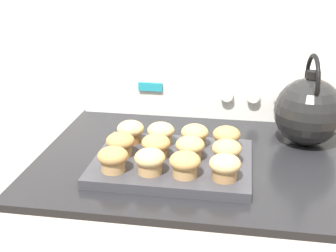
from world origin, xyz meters
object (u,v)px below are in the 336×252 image
muffin_r2_c2 (195,135)px  muffin_pan (173,162)px  muffin_r1_c0 (120,144)px  muffin_r2_c1 (161,133)px  muffin_r2_c0 (131,131)px  tea_kettle (309,110)px  muffin_r0_c2 (185,164)px  muffin_r1_c1 (156,146)px  muffin_r0_c0 (113,159)px  muffin_r0_c1 (150,161)px  muffin_r2_c3 (226,137)px  muffin_r1_c2 (190,148)px  muffin_r0_c3 (225,167)px  muffin_r1_c3 (227,151)px

muffin_r2_c2 → muffin_pan: bearing=-117.3°
muffin_r1_c0 → muffin_r2_c1: 0.12m
muffin_r2_c0 → tea_kettle: size_ratio=0.28×
muffin_r0_c2 → muffin_r2_c1: 0.19m
muffin_pan → muffin_r2_c0: (-0.12, 0.08, 0.04)m
tea_kettle → muffin_r2_c2: bearing=-157.7°
muffin_r1_c1 → muffin_r0_c0: bearing=-133.0°
muffin_r0_c1 → muffin_r0_c2: (0.08, -0.00, 0.00)m
muffin_r0_c2 → muffin_r1_c0: bearing=153.5°
muffin_r2_c3 → muffin_r0_c0: bearing=-145.5°
tea_kettle → muffin_r1_c2: bearing=-145.5°
muffin_r0_c1 → muffin_r0_c3: same height
muffin_r1_c0 → tea_kettle: size_ratio=0.28×
muffin_r2_c0 → muffin_r0_c1: bearing=-63.0°
muffin_r0_c1 → muffin_r1_c0: bearing=137.6°
muffin_r1_c1 → tea_kettle: 0.42m
muffin_pan → muffin_r2_c3: (0.12, 0.08, 0.04)m
muffin_r0_c0 → muffin_r1_c0: (-0.01, 0.08, 0.00)m
muffin_r1_c1 → muffin_r2_c0: (-0.08, 0.08, 0.00)m
muffin_r2_c3 → tea_kettle: tea_kettle is taller
muffin_r0_c1 → muffin_r1_c1: (-0.00, 0.08, 0.00)m
muffin_r1_c3 → tea_kettle: 0.29m
muffin_r1_c1 → muffin_r2_c1: 0.08m
muffin_pan → muffin_r2_c0: muffin_r2_c0 is taller
muffin_pan → muffin_r1_c3: (0.13, -0.00, 0.04)m
muffin_r1_c3 → muffin_r2_c1: size_ratio=1.00×
muffin_r1_c2 → muffin_r2_c1: (-0.08, 0.08, 0.00)m
muffin_r2_c1 → muffin_r2_c3: size_ratio=1.00×
muffin_r1_c0 → muffin_r1_c3: 0.25m
muffin_r1_c1 → muffin_r2_c2: size_ratio=1.00×
muffin_r2_c0 → muffin_r1_c0: bearing=-93.5°
muffin_pan → muffin_r2_c3: muffin_r2_c3 is taller
muffin_r1_c3 → muffin_r1_c1: bearing=178.6°
muffin_pan → muffin_r1_c2: 0.06m
muffin_pan → muffin_r0_c3: (0.13, -0.09, 0.04)m
muffin_r0_c1 → muffin_r1_c3: bearing=25.6°
tea_kettle → muffin_r0_c0: bearing=-147.6°
muffin_pan → muffin_r2_c2: 0.10m
muffin_r0_c3 → tea_kettle: size_ratio=0.28×
muffin_r0_c1 → muffin_r2_c2: (0.08, 0.17, 0.00)m
muffin_r1_c2 → muffin_r2_c2: bearing=88.5°
muffin_r2_c1 → tea_kettle: (0.37, 0.12, 0.04)m
muffin_r1_c0 → muffin_r1_c1: size_ratio=1.00×
muffin_r0_c0 → muffin_r1_c1: size_ratio=1.00×
muffin_r1_c2 → muffin_r2_c2: size_ratio=1.00×
muffin_r1_c3 → muffin_r2_c0: size_ratio=1.00×
muffin_r2_c0 → muffin_r2_c2: size_ratio=1.00×
muffin_r2_c1 → tea_kettle: size_ratio=0.28×
muffin_r0_c2 → tea_kettle: 0.41m
muffin_r0_c0 → tea_kettle: tea_kettle is taller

